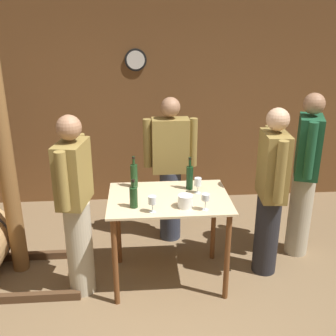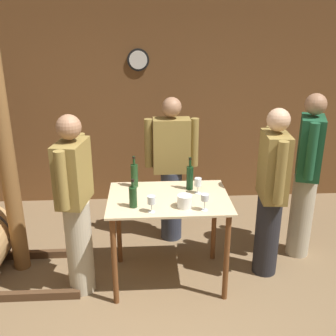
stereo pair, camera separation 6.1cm
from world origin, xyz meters
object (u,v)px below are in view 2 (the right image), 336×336
(wine_glass_near_left, at_px, (151,200))
(wine_glass_near_right, at_px, (205,198))
(wine_bottle_left, at_px, (134,175))
(wine_bottle_center, at_px, (190,177))
(person_visitor_bearded, at_px, (76,204))
(person_visitor_with_scarf, at_px, (171,167))
(wine_bottle_far_left, at_px, (133,196))
(person_host, at_px, (307,174))
(person_visitor_near_door, at_px, (271,191))
(ice_bucket, at_px, (185,201))
(wine_glass_near_center, at_px, (198,183))
(wooden_post, at_px, (4,143))

(wine_glass_near_left, relative_size, wine_glass_near_right, 0.99)
(wine_bottle_left, relative_size, wine_glass_near_right, 2.08)
(wine_bottle_center, xyz_separation_m, wine_glass_near_right, (0.08, -0.46, -0.01))
(wine_bottle_left, distance_m, person_visitor_bearded, 0.65)
(person_visitor_with_scarf, bearing_deg, wine_bottle_far_left, -112.03)
(person_host, xyz_separation_m, person_visitor_near_door, (-0.46, -0.31, -0.04))
(wine_bottle_left, height_order, person_visitor_with_scarf, person_visitor_with_scarf)
(wine_glass_near_left, xyz_separation_m, person_host, (1.60, 0.67, -0.06))
(ice_bucket, bearing_deg, person_host, 24.22)
(ice_bucket, height_order, person_visitor_bearded, person_visitor_bearded)
(wine_glass_near_right, xyz_separation_m, person_visitor_near_door, (0.69, 0.35, -0.11))
(wine_bottle_far_left, distance_m, wine_glass_near_center, 0.65)
(wine_bottle_left, bearing_deg, person_visitor_bearded, -142.74)
(wine_glass_near_left, height_order, person_visitor_bearded, person_visitor_bearded)
(person_visitor_with_scarf, bearing_deg, person_visitor_near_door, -39.34)
(wine_glass_near_center, bearing_deg, wooden_post, 173.02)
(wooden_post, height_order, wine_bottle_far_left, wooden_post)
(wine_bottle_center, bearing_deg, wine_glass_near_right, -80.62)
(wine_bottle_far_left, xyz_separation_m, person_host, (1.76, 0.56, -0.05))
(wine_bottle_center, distance_m, wine_glass_near_center, 0.12)
(wine_glass_near_left, distance_m, person_visitor_bearded, 0.69)
(wine_glass_near_right, relative_size, person_host, 0.08)
(wine_glass_near_center, bearing_deg, wine_glass_near_right, -88.24)
(wine_bottle_left, distance_m, person_visitor_near_door, 1.32)
(wooden_post, height_order, wine_glass_near_right, wooden_post)
(wine_glass_near_right, relative_size, ice_bucket, 1.14)
(wine_glass_near_center, xyz_separation_m, person_visitor_bearded, (-1.11, -0.19, -0.10))
(wine_glass_near_left, bearing_deg, wine_glass_near_right, 0.69)
(person_host, height_order, person_visitor_with_scarf, person_host)
(ice_bucket, bearing_deg, wooden_post, 162.76)
(wine_bottle_far_left, distance_m, wine_glass_near_left, 0.19)
(wine_glass_near_left, xyz_separation_m, person_visitor_bearded, (-0.66, 0.17, -0.10))
(wine_bottle_far_left, bearing_deg, wine_bottle_left, 89.64)
(wine_glass_near_right, bearing_deg, ice_bucket, 156.61)
(person_host, relative_size, person_visitor_bearded, 1.04)
(person_visitor_with_scarf, bearing_deg, wine_glass_near_center, -74.95)
(wine_bottle_center, bearing_deg, wine_bottle_far_left, -146.11)
(wooden_post, bearing_deg, wine_bottle_center, -3.93)
(wine_glass_near_left, bearing_deg, wooden_post, 156.58)
(ice_bucket, relative_size, person_visitor_near_door, 0.08)
(wine_glass_near_center, height_order, person_host, person_host)
(wine_glass_near_center, distance_m, person_visitor_near_door, 0.71)
(wooden_post, distance_m, person_host, 2.98)
(wine_bottle_far_left, bearing_deg, person_visitor_with_scarf, 67.97)
(person_host, bearing_deg, ice_bucket, -155.78)
(wine_bottle_far_left, relative_size, ice_bucket, 1.98)
(wine_bottle_center, height_order, person_host, person_host)
(wine_glass_near_right, xyz_separation_m, person_visitor_bearded, (-1.12, 0.17, -0.10))
(wine_glass_near_right, bearing_deg, person_visitor_near_door, 27.02)
(wine_bottle_center, bearing_deg, wine_glass_near_left, -128.92)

